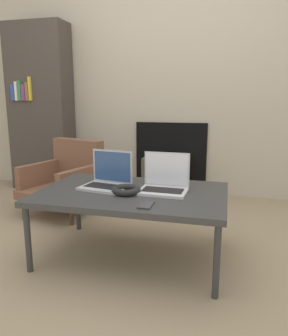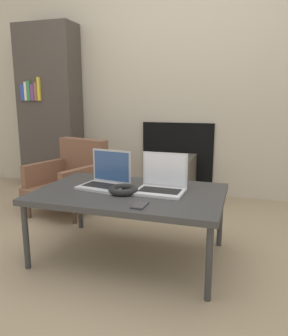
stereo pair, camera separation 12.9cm
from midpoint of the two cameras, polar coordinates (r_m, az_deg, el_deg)
The scene contains 10 objects.
ground_plane at distance 2.12m, azimuth -1.88°, elevation -16.61°, with size 14.00×14.00×0.00m, color #998466.
wall_back at distance 3.56m, azimuth 7.67°, elevation 16.24°, with size 7.00×0.08×2.60m.
table at distance 2.08m, azimuth -0.72°, elevation -4.89°, with size 1.17×0.75×0.44m.
laptop_left at distance 2.17m, azimuth -4.92°, elevation -1.88°, with size 0.33×0.27×0.24m.
laptop_right at distance 2.06m, azimuth 4.91°, elevation -2.64°, with size 0.30×0.24×0.24m.
headphones at distance 2.02m, azimuth -1.83°, elevation -3.81°, with size 0.18×0.18×0.04m.
phone at distance 1.79m, azimuth 1.33°, elevation -6.47°, with size 0.07×0.13×0.01m.
tv at distance 3.37m, azimuth 6.02°, elevation -1.67°, with size 0.42×0.46×0.44m.
armchair at distance 3.08m, azimuth -11.25°, elevation -1.40°, with size 0.69×0.72×0.64m.
bookshelf at distance 3.90m, azimuth -15.13°, elevation 9.96°, with size 0.67×0.32×1.81m.
Camera 2 is at (0.69, -1.74, 1.02)m, focal length 35.00 mm.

